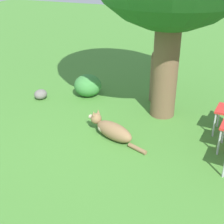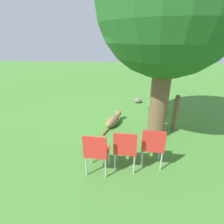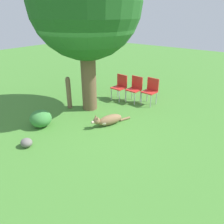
# 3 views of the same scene
# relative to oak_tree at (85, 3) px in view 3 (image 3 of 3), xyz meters

# --- Properties ---
(ground_plane) EXTENTS (30.00, 30.00, 0.00)m
(ground_plane) POSITION_rel_oak_tree_xyz_m (-0.45, -0.81, -3.16)
(ground_plane) COLOR #478433
(oak_tree) EXTENTS (3.16, 3.16, 4.77)m
(oak_tree) POSITION_rel_oak_tree_xyz_m (0.00, 0.00, 0.00)
(oak_tree) COLOR brown
(oak_tree) RESTS_ON ground_plane
(dog) EXTENTS (1.22, 0.55, 0.38)m
(dog) POSITION_rel_oak_tree_xyz_m (-0.54, -1.21, -3.01)
(dog) COLOR olive
(dog) RESTS_ON ground_plane
(fence_post) EXTENTS (0.15, 0.15, 1.07)m
(fence_post) POSITION_rel_oak_tree_xyz_m (-0.37, 0.57, -2.62)
(fence_post) COLOR brown
(fence_post) RESTS_ON ground_plane
(red_chair_0) EXTENTS (0.45, 0.47, 0.90)m
(red_chair_0) POSITION_rel_oak_tree_xyz_m (1.58, -1.38, -2.63)
(red_chair_0) COLOR red
(red_chair_0) RESTS_ON ground_plane
(red_chair_1) EXTENTS (0.45, 0.47, 0.90)m
(red_chair_1) POSITION_rel_oak_tree_xyz_m (1.44, -0.84, -2.63)
(red_chair_1) COLOR red
(red_chair_1) RESTS_ON ground_plane
(red_chair_2) EXTENTS (0.45, 0.47, 0.90)m
(red_chair_2) POSITION_rel_oak_tree_xyz_m (1.30, -0.29, -2.63)
(red_chair_2) COLOR red
(red_chair_2) RESTS_ON ground_plane
(garden_rock) EXTENTS (0.26, 0.29, 0.21)m
(garden_rock) POSITION_rel_oak_tree_xyz_m (-2.60, -0.34, -3.05)
(garden_rock) COLOR slate
(garden_rock) RESTS_ON ground_plane
(low_shrub) EXTENTS (0.60, 0.60, 0.48)m
(low_shrub) POSITION_rel_oak_tree_xyz_m (-1.75, 0.24, -2.92)
(low_shrub) COLOR #3D843D
(low_shrub) RESTS_ON ground_plane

